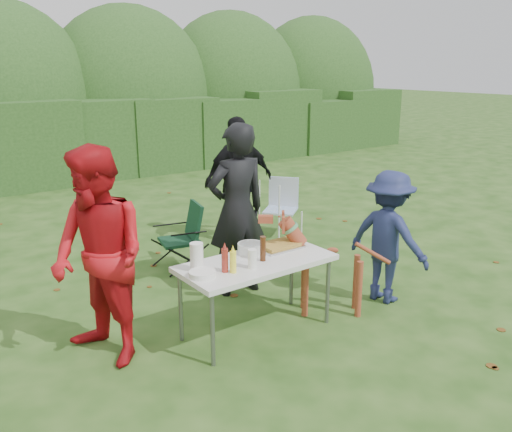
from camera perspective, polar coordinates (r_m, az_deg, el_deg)
ground at (r=5.48m, az=-1.45°, el=-11.87°), size 80.00×80.00×0.00m
hedge_row at (r=12.41m, az=-23.49°, el=6.73°), size 22.00×1.40×1.70m
folding_table at (r=5.17m, az=0.06°, el=-5.27°), size 1.50×0.70×0.74m
person_cook at (r=6.01m, az=-2.02°, el=0.62°), size 0.75×0.53×1.94m
person_red_jacket at (r=4.80m, az=-16.16°, el=-4.22°), size 0.93×1.08×1.91m
person_black_puffy at (r=7.87m, az=-1.81°, el=3.84°), size 1.11×0.58×1.82m
child at (r=6.04m, az=13.75°, el=-2.16°), size 0.69×1.02×1.46m
dog at (r=5.69m, az=7.99°, el=-5.18°), size 1.14×1.03×1.05m
camping_chair at (r=6.89m, az=-8.06°, el=-2.19°), size 0.65×0.65×0.86m
lawn_chair at (r=8.15m, az=2.59°, el=0.86°), size 0.73×0.73×0.88m
food_tray at (r=5.49m, az=2.48°, el=-3.30°), size 0.45×0.30×0.02m
focaccia_bread at (r=5.48m, az=2.48°, el=-3.02°), size 0.40×0.26×0.04m
mustard_bottle at (r=4.84m, az=-2.43°, el=-4.86°), size 0.06×0.06×0.20m
ketchup_bottle at (r=4.86m, az=-3.30°, el=-4.68°), size 0.06×0.06×0.22m
beer_bottle at (r=5.11m, az=0.73°, el=-3.46°), size 0.06×0.06×0.24m
paper_towel_roll at (r=4.90m, az=-6.26°, el=-4.30°), size 0.12×0.12×0.26m
cup_stack at (r=4.94m, az=-0.41°, el=-4.53°), size 0.08×0.08×0.18m
pasta_bowl at (r=5.33m, az=-0.56°, el=-3.41°), size 0.26×0.26×0.10m
plate_stack at (r=4.80m, az=-5.68°, el=-6.08°), size 0.24×0.24×0.05m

